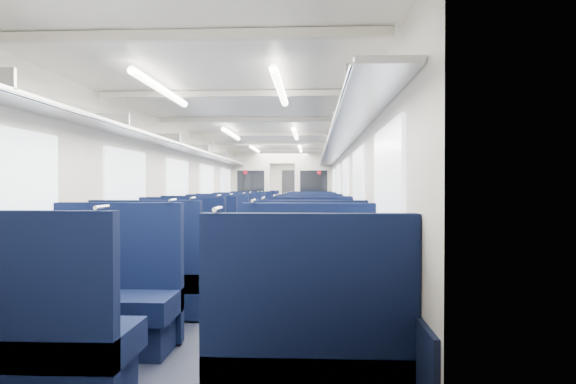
% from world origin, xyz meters
% --- Properties ---
extents(floor, '(2.80, 18.00, 0.01)m').
position_xyz_m(floor, '(0.00, 0.00, 0.00)').
color(floor, black).
rests_on(floor, ground).
extents(ceiling, '(2.80, 18.00, 0.01)m').
position_xyz_m(ceiling, '(0.00, 0.00, 2.35)').
color(ceiling, white).
rests_on(ceiling, wall_left).
extents(wall_left, '(0.02, 18.00, 2.35)m').
position_xyz_m(wall_left, '(-1.40, 0.00, 1.18)').
color(wall_left, beige).
rests_on(wall_left, floor).
extents(dado_left, '(0.03, 17.90, 0.70)m').
position_xyz_m(dado_left, '(-1.39, 0.00, 0.35)').
color(dado_left, black).
rests_on(dado_left, floor).
extents(wall_right, '(0.02, 18.00, 2.35)m').
position_xyz_m(wall_right, '(1.40, 0.00, 1.18)').
color(wall_right, beige).
rests_on(wall_right, floor).
extents(dado_right, '(0.03, 17.90, 0.70)m').
position_xyz_m(dado_right, '(1.39, 0.00, 0.35)').
color(dado_right, black).
rests_on(dado_right, floor).
extents(wall_far, '(2.80, 0.02, 2.35)m').
position_xyz_m(wall_far, '(0.00, 9.00, 1.18)').
color(wall_far, beige).
rests_on(wall_far, floor).
extents(luggage_rack_left, '(0.36, 17.40, 0.18)m').
position_xyz_m(luggage_rack_left, '(-1.21, 0.00, 1.97)').
color(luggage_rack_left, '#B2B5BA').
rests_on(luggage_rack_left, wall_left).
extents(luggage_rack_right, '(0.36, 17.40, 0.18)m').
position_xyz_m(luggage_rack_right, '(1.21, 0.00, 1.97)').
color(luggage_rack_right, '#B2B5BA').
rests_on(luggage_rack_right, wall_right).
extents(windows, '(2.78, 15.60, 0.75)m').
position_xyz_m(windows, '(0.00, -0.46, 1.42)').
color(windows, white).
rests_on(windows, wall_left).
extents(ceiling_fittings, '(2.70, 16.06, 0.11)m').
position_xyz_m(ceiling_fittings, '(0.00, -0.26, 2.29)').
color(ceiling_fittings, beige).
rests_on(ceiling_fittings, ceiling).
extents(end_door, '(0.75, 0.06, 2.00)m').
position_xyz_m(end_door, '(0.00, 8.94, 1.00)').
color(end_door, black).
rests_on(end_door, floor).
extents(bulkhead, '(2.80, 0.10, 2.35)m').
position_xyz_m(bulkhead, '(-0.00, 2.86, 1.23)').
color(bulkhead, beige).
rests_on(bulkhead, floor).
extents(seat_0, '(1.13, 0.62, 1.25)m').
position_xyz_m(seat_0, '(-0.83, -8.17, 0.39)').
color(seat_0, '#0A1333').
rests_on(seat_0, floor).
extents(seat_1, '(1.13, 0.62, 1.25)m').
position_xyz_m(seat_1, '(0.83, -8.37, 0.39)').
color(seat_1, '#0A1333').
rests_on(seat_1, floor).
extents(seat_2, '(1.13, 0.62, 1.25)m').
position_xyz_m(seat_2, '(-0.83, -7.04, 0.39)').
color(seat_2, '#0A1333').
rests_on(seat_2, floor).
extents(seat_3, '(1.13, 0.62, 1.25)m').
position_xyz_m(seat_3, '(0.83, -7.09, 0.39)').
color(seat_3, '#0A1333').
rests_on(seat_3, floor).
extents(seat_4, '(1.13, 0.62, 1.25)m').
position_xyz_m(seat_4, '(-0.83, -6.00, 0.39)').
color(seat_4, '#0A1333').
rests_on(seat_4, floor).
extents(seat_5, '(1.13, 0.62, 1.25)m').
position_xyz_m(seat_5, '(0.83, -5.93, 0.39)').
color(seat_5, '#0A1333').
rests_on(seat_5, floor).
extents(seat_6, '(1.13, 0.62, 1.25)m').
position_xyz_m(seat_6, '(-0.83, -4.92, 0.39)').
color(seat_6, '#0A1333').
rests_on(seat_6, floor).
extents(seat_7, '(1.13, 0.62, 1.25)m').
position_xyz_m(seat_7, '(0.83, -4.77, 0.39)').
color(seat_7, '#0A1333').
rests_on(seat_7, floor).
extents(seat_8, '(1.13, 0.62, 1.25)m').
position_xyz_m(seat_8, '(-0.83, -3.61, 0.39)').
color(seat_8, '#0A1333').
rests_on(seat_8, floor).
extents(seat_9, '(1.13, 0.62, 1.25)m').
position_xyz_m(seat_9, '(0.83, -3.80, 0.39)').
color(seat_9, '#0A1333').
rests_on(seat_9, floor).
extents(seat_10, '(1.13, 0.62, 1.25)m').
position_xyz_m(seat_10, '(-0.83, -2.57, 0.39)').
color(seat_10, '#0A1333').
rests_on(seat_10, floor).
extents(seat_11, '(1.13, 0.62, 1.25)m').
position_xyz_m(seat_11, '(0.83, -2.61, 0.39)').
color(seat_11, '#0A1333').
rests_on(seat_11, floor).
extents(seat_12, '(1.13, 0.62, 1.25)m').
position_xyz_m(seat_12, '(-0.83, -1.42, 0.39)').
color(seat_12, '#0A1333').
rests_on(seat_12, floor).
extents(seat_13, '(1.13, 0.62, 1.25)m').
position_xyz_m(seat_13, '(0.83, -1.38, 0.39)').
color(seat_13, '#0A1333').
rests_on(seat_13, floor).
extents(seat_14, '(1.13, 0.62, 1.25)m').
position_xyz_m(seat_14, '(-0.83, -0.26, 0.39)').
color(seat_14, '#0A1333').
rests_on(seat_14, floor).
extents(seat_15, '(1.13, 0.62, 1.25)m').
position_xyz_m(seat_15, '(0.83, -0.29, 0.39)').
color(seat_15, '#0A1333').
rests_on(seat_15, floor).
extents(seat_16, '(1.13, 0.62, 1.25)m').
position_xyz_m(seat_16, '(-0.83, 0.82, 0.39)').
color(seat_16, '#0A1333').
rests_on(seat_16, floor).
extents(seat_17, '(1.13, 0.62, 1.25)m').
position_xyz_m(seat_17, '(0.83, 0.98, 0.39)').
color(seat_17, '#0A1333').
rests_on(seat_17, floor).
extents(seat_18, '(1.13, 0.62, 1.25)m').
position_xyz_m(seat_18, '(-0.83, 2.20, 0.39)').
color(seat_18, '#0A1333').
rests_on(seat_18, floor).
extents(seat_19, '(1.13, 0.62, 1.25)m').
position_xyz_m(seat_19, '(0.83, 2.20, 0.39)').
color(seat_19, '#0A1333').
rests_on(seat_19, floor).
extents(seat_20, '(1.13, 0.62, 1.25)m').
position_xyz_m(seat_20, '(-0.83, 4.13, 0.39)').
color(seat_20, '#0A1333').
rests_on(seat_20, floor).
extents(seat_21, '(1.13, 0.62, 1.25)m').
position_xyz_m(seat_21, '(0.83, 4.07, 0.39)').
color(seat_21, '#0A1333').
rests_on(seat_21, floor).
extents(seat_22, '(1.13, 0.62, 1.25)m').
position_xyz_m(seat_22, '(-0.83, 5.27, 0.39)').
color(seat_22, '#0A1333').
rests_on(seat_22, floor).
extents(seat_23, '(1.13, 0.62, 1.25)m').
position_xyz_m(seat_23, '(0.83, 5.38, 0.39)').
color(seat_23, '#0A1333').
rests_on(seat_23, floor).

